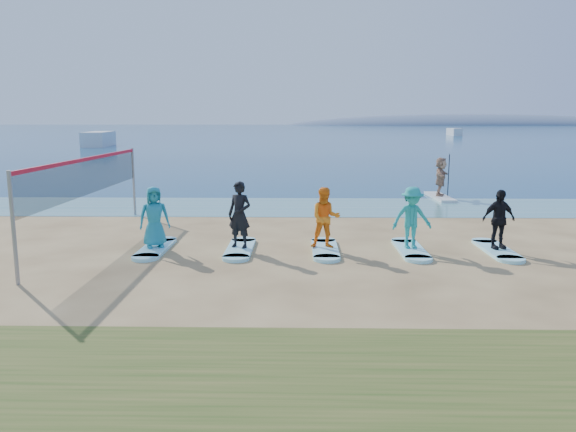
{
  "coord_description": "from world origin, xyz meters",
  "views": [
    {
      "loc": [
        0.22,
        -12.24,
        3.59
      ],
      "look_at": [
        -0.08,
        2.0,
        1.1
      ],
      "focal_mm": 35.0,
      "sensor_mm": 36.0,
      "label": 1
    }
  ],
  "objects_px": {
    "paddleboarder": "(441,177)",
    "student_3": "(412,218)",
    "boat_offshore_a": "(99,146)",
    "boat_offshore_b": "(454,135)",
    "student_1": "(240,215)",
    "surfboard_2": "(325,249)",
    "paddleboard": "(440,197)",
    "surfboard_0": "(156,248)",
    "student_4": "(499,219)",
    "surfboard_1": "(240,249)",
    "volleyball_net": "(88,177)",
    "surfboard_4": "(497,250)",
    "student_2": "(325,218)",
    "surfboard_3": "(411,250)",
    "student_0": "(154,217)"
  },
  "relations": [
    {
      "from": "paddleboarder",
      "to": "student_3",
      "type": "relative_size",
      "value": 1.03
    },
    {
      "from": "boat_offshore_a",
      "to": "student_3",
      "type": "distance_m",
      "value": 65.11
    },
    {
      "from": "boat_offshore_b",
      "to": "student_1",
      "type": "xyz_separation_m",
      "value": [
        -34.28,
        -105.27,
        1.0
      ]
    },
    {
      "from": "paddleboarder",
      "to": "boat_offshore_b",
      "type": "xyz_separation_m",
      "value": [
        26.27,
        94.89,
        -0.99
      ]
    },
    {
      "from": "boat_offshore_a",
      "to": "surfboard_2",
      "type": "relative_size",
      "value": 3.99
    },
    {
      "from": "paddleboard",
      "to": "paddleboarder",
      "type": "relative_size",
      "value": 1.73
    },
    {
      "from": "boat_offshore_a",
      "to": "surfboard_2",
      "type": "bearing_deg",
      "value": -72.71
    },
    {
      "from": "surfboard_0",
      "to": "student_4",
      "type": "bearing_deg",
      "value": 0.0
    },
    {
      "from": "boat_offshore_a",
      "to": "student_1",
      "type": "xyz_separation_m",
      "value": [
        24.56,
        -58.17,
        1.0
      ]
    },
    {
      "from": "surfboard_1",
      "to": "student_3",
      "type": "xyz_separation_m",
      "value": [
        4.68,
        0.0,
        0.89
      ]
    },
    {
      "from": "volleyball_net",
      "to": "surfboard_4",
      "type": "height_order",
      "value": "volleyball_net"
    },
    {
      "from": "paddleboard",
      "to": "surfboard_2",
      "type": "distance_m",
      "value": 11.82
    },
    {
      "from": "paddleboarder",
      "to": "student_4",
      "type": "height_order",
      "value": "paddleboarder"
    },
    {
      "from": "student_2",
      "to": "surfboard_4",
      "type": "height_order",
      "value": "student_2"
    },
    {
      "from": "volleyball_net",
      "to": "paddleboard",
      "type": "bearing_deg",
      "value": 36.17
    },
    {
      "from": "surfboard_0",
      "to": "surfboard_2",
      "type": "height_order",
      "value": "same"
    },
    {
      "from": "surfboard_3",
      "to": "paddleboarder",
      "type": "bearing_deg",
      "value": 72.18
    },
    {
      "from": "volleyball_net",
      "to": "surfboard_3",
      "type": "xyz_separation_m",
      "value": [
        9.22,
        -1.19,
        -1.86
      ]
    },
    {
      "from": "surfboard_3",
      "to": "student_4",
      "type": "relative_size",
      "value": 1.36
    },
    {
      "from": "paddleboarder",
      "to": "student_3",
      "type": "distance_m",
      "value": 10.89
    },
    {
      "from": "surfboard_2",
      "to": "surfboard_1",
      "type": "bearing_deg",
      "value": 180.0
    },
    {
      "from": "surfboard_1",
      "to": "student_4",
      "type": "height_order",
      "value": "student_4"
    },
    {
      "from": "paddleboarder",
      "to": "surfboard_0",
      "type": "bearing_deg",
      "value": 153.83
    },
    {
      "from": "paddleboard",
      "to": "student_0",
      "type": "xyz_separation_m",
      "value": [
        -10.35,
        -10.37,
        0.87
      ]
    },
    {
      "from": "volleyball_net",
      "to": "paddleboarder",
      "type": "xyz_separation_m",
      "value": [
        12.55,
        9.18,
        -0.92
      ]
    },
    {
      "from": "student_0",
      "to": "surfboard_2",
      "type": "distance_m",
      "value": 4.76
    },
    {
      "from": "student_1",
      "to": "surfboard_2",
      "type": "relative_size",
      "value": 0.83
    },
    {
      "from": "volleyball_net",
      "to": "boat_offshore_a",
      "type": "bearing_deg",
      "value": 109.36
    },
    {
      "from": "boat_offshore_b",
      "to": "surfboard_2",
      "type": "xyz_separation_m",
      "value": [
        -31.94,
        -105.27,
        0.04
      ]
    },
    {
      "from": "paddleboarder",
      "to": "boat_offshore_b",
      "type": "height_order",
      "value": "paddleboarder"
    },
    {
      "from": "boat_offshore_b",
      "to": "student_4",
      "type": "xyz_separation_m",
      "value": [
        -27.26,
        -105.27,
        0.9
      ]
    },
    {
      "from": "surfboard_4",
      "to": "paddleboarder",
      "type": "bearing_deg",
      "value": 84.52
    },
    {
      "from": "student_0",
      "to": "surfboard_4",
      "type": "relative_size",
      "value": 0.76
    },
    {
      "from": "surfboard_1",
      "to": "student_2",
      "type": "xyz_separation_m",
      "value": [
        2.34,
        0.0,
        0.88
      ]
    },
    {
      "from": "boat_offshore_a",
      "to": "surfboard_1",
      "type": "relative_size",
      "value": 3.99
    },
    {
      "from": "student_2",
      "to": "student_4",
      "type": "relative_size",
      "value": 1.03
    },
    {
      "from": "surfboard_4",
      "to": "student_0",
      "type": "bearing_deg",
      "value": 180.0
    },
    {
      "from": "boat_offshore_b",
      "to": "surfboard_2",
      "type": "relative_size",
      "value": 2.96
    },
    {
      "from": "volleyball_net",
      "to": "student_3",
      "type": "distance_m",
      "value": 9.35
    },
    {
      "from": "boat_offshore_a",
      "to": "boat_offshore_b",
      "type": "bearing_deg",
      "value": 31.15
    },
    {
      "from": "surfboard_4",
      "to": "boat_offshore_b",
      "type": "bearing_deg",
      "value": 75.48
    },
    {
      "from": "student_3",
      "to": "surfboard_4",
      "type": "height_order",
      "value": "student_3"
    },
    {
      "from": "student_3",
      "to": "surfboard_3",
      "type": "bearing_deg",
      "value": 0.0
    },
    {
      "from": "surfboard_0",
      "to": "surfboard_1",
      "type": "xyz_separation_m",
      "value": [
        2.34,
        0.0,
        0.0
      ]
    },
    {
      "from": "surfboard_0",
      "to": "student_4",
      "type": "relative_size",
      "value": 1.36
    },
    {
      "from": "paddleboarder",
      "to": "surfboard_3",
      "type": "bearing_deg",
      "value": -179.05
    },
    {
      "from": "paddleboarder",
      "to": "boat_offshore_a",
      "type": "relative_size",
      "value": 0.2
    },
    {
      "from": "surfboard_0",
      "to": "surfboard_3",
      "type": "xyz_separation_m",
      "value": [
        7.02,
        0.0,
        0.0
      ]
    },
    {
      "from": "surfboard_1",
      "to": "student_2",
      "type": "relative_size",
      "value": 1.32
    },
    {
      "from": "boat_offshore_b",
      "to": "student_0",
      "type": "xyz_separation_m",
      "value": [
        -36.62,
        -105.27,
        0.93
      ]
    }
  ]
}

